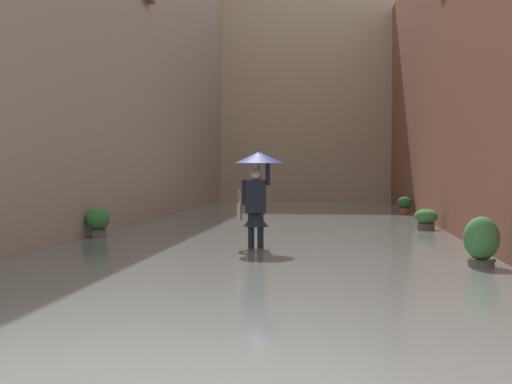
{
  "coord_description": "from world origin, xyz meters",
  "views": [
    {
      "loc": [
        -1.36,
        4.41,
        1.63
      ],
      "look_at": [
        0.04,
        -7.76,
        1.25
      ],
      "focal_mm": 47.08,
      "sensor_mm": 36.0,
      "label": 1
    }
  ],
  "objects_px": {
    "person_wading": "(257,182)",
    "potted_plant_near_left": "(405,206)",
    "potted_plant_mid_left": "(426,220)",
    "potted_plant_near_right": "(98,223)",
    "potted_plant_far_left": "(481,244)"
  },
  "relations": [
    {
      "from": "potted_plant_far_left",
      "to": "potted_plant_near_left",
      "type": "distance_m",
      "value": 12.43
    },
    {
      "from": "potted_plant_near_left",
      "to": "person_wading",
      "type": "bearing_deg",
      "value": 69.69
    },
    {
      "from": "person_wading",
      "to": "potted_plant_mid_left",
      "type": "relative_size",
      "value": 3.08
    },
    {
      "from": "potted_plant_near_right",
      "to": "potted_plant_mid_left",
      "type": "bearing_deg",
      "value": -158.85
    },
    {
      "from": "person_wading",
      "to": "potted_plant_near_left",
      "type": "bearing_deg",
      "value": -110.31
    },
    {
      "from": "potted_plant_far_left",
      "to": "potted_plant_mid_left",
      "type": "bearing_deg",
      "value": -90.38
    },
    {
      "from": "potted_plant_near_right",
      "to": "potted_plant_near_left",
      "type": "bearing_deg",
      "value": -131.05
    },
    {
      "from": "potted_plant_far_left",
      "to": "person_wading",
      "type": "bearing_deg",
      "value": -28.34
    },
    {
      "from": "person_wading",
      "to": "potted_plant_near_left",
      "type": "relative_size",
      "value": 2.72
    },
    {
      "from": "potted_plant_near_left",
      "to": "potted_plant_mid_left",
      "type": "distance_m",
      "value": 5.83
    },
    {
      "from": "potted_plant_near_right",
      "to": "person_wading",
      "type": "bearing_deg",
      "value": 155.9
    },
    {
      "from": "potted_plant_far_left",
      "to": "potted_plant_near_left",
      "type": "bearing_deg",
      "value": -90.61
    },
    {
      "from": "potted_plant_near_left",
      "to": "potted_plant_mid_left",
      "type": "bearing_deg",
      "value": 89.14
    },
    {
      "from": "person_wading",
      "to": "potted_plant_mid_left",
      "type": "distance_m",
      "value": 6.03
    },
    {
      "from": "potted_plant_far_left",
      "to": "potted_plant_near_left",
      "type": "relative_size",
      "value": 1.22
    }
  ]
}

